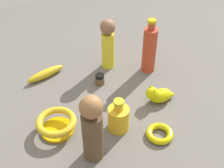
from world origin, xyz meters
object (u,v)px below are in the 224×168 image
bottle_short (118,118)px  person_figure_adult (108,43)px  bottle_tall (149,49)px  person_figure_child (92,128)px  bowl (57,124)px  cat_figurine (158,95)px  nail_polish_jar (100,79)px  banana (46,74)px  bangle (160,134)px

bottle_short → person_figure_adult: (-0.37, 0.09, 0.07)m
bottle_tall → person_figure_child: 0.52m
bottle_tall → bowl: (0.22, -0.46, -0.07)m
bottle_short → person_figure_child: size_ratio=0.52×
cat_figurine → person_figure_child: size_ratio=0.50×
nail_polish_jar → cat_figurine: bearing=44.8°
banana → person_figure_adult: (0.01, 0.29, 0.11)m
bottle_short → bottle_tall: bearing=138.9°
bottle_short → nail_polish_jar: bottle_short is taller
nail_polish_jar → bottle_tall: bearing=95.1°
bottle_short → nail_polish_jar: size_ratio=2.84×
banana → cat_figurine: 0.50m
bowl → person_figure_child: size_ratio=0.56×
cat_figurine → nail_polish_jar: 0.26m
nail_polish_jar → banana: bearing=-119.7°
banana → person_figure_adult: 0.31m
banana → cat_figurine: bearing=-58.1°
person_figure_child → bowl: bearing=-147.3°
person_figure_adult → bowl: (0.31, -0.30, -0.09)m
bottle_tall → bottle_short: bearing=-41.1°
bangle → cat_figurine: bearing=156.2°
banana → nail_polish_jar: size_ratio=3.75×
bowl → nail_polish_jar: bearing=131.9°
bottle_short → nail_polish_jar: (-0.26, 0.01, -0.03)m
nail_polish_jar → bangle: 0.37m
bottle_short → banana: 0.43m
person_figure_adult → banana: bearing=-92.5°
banana → person_figure_child: bearing=-101.0°
bangle → person_figure_child: 0.27m
person_figure_adult → nail_polish_jar: bearing=-34.5°
person_figure_adult → nail_polish_jar: 0.17m
bottle_short → bowl: (-0.06, -0.21, -0.02)m
person_figure_child → bottle_tall: bearing=135.2°
bowl → person_figure_adult: bearing=136.0°
nail_polish_jar → bangle: bearing=17.5°
person_figure_child → bottle_short: bearing=125.5°
cat_figurine → bowl: bearing=-87.4°
bottle_short → nail_polish_jar: 0.27m
bowl → bangle: 0.37m
banana → bottle_tall: bottle_tall is taller
nail_polish_jar → bangle: (0.35, 0.11, -0.01)m
bangle → person_figure_child: (-0.00, -0.24, 0.12)m
bottle_tall → cat_figurine: bearing=-13.9°
bottle_tall → nail_polish_jar: bearing=-84.9°
nail_polish_jar → bowl: bearing=-48.1°
bottle_short → person_figure_child: bearing=-54.5°
nail_polish_jar → person_figure_child: (0.35, -0.13, 0.11)m
banana → nail_polish_jar: nail_polish_jar is taller
bottle_short → banana: bottle_short is taller
person_figure_adult → person_figure_child: person_figure_child is taller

